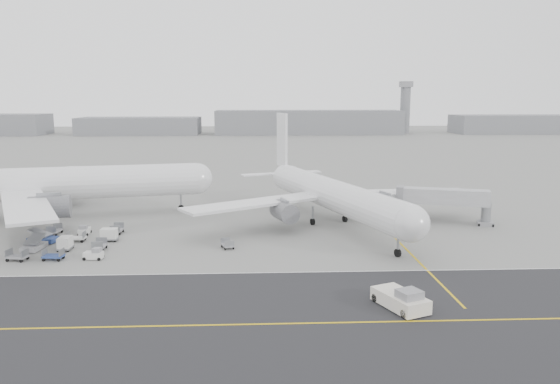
{
  "coord_description": "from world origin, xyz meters",
  "views": [
    {
      "loc": [
        8.1,
        -68.22,
        21.89
      ],
      "look_at": [
        11.77,
        12.0,
        7.87
      ],
      "focal_mm": 35.0,
      "sensor_mm": 36.0,
      "label": 1
    }
  ],
  "objects_px": {
    "control_tower": "(405,106)",
    "airliner_b": "(330,194)",
    "pushback_tug": "(401,299)",
    "airliner_a": "(42,184)",
    "ground_crew_a": "(390,299)",
    "jet_bridge": "(444,199)"
  },
  "relations": [
    {
      "from": "control_tower",
      "to": "airliner_b",
      "type": "xyz_separation_m",
      "value": [
        -78.98,
        -240.72,
        -10.9
      ]
    },
    {
      "from": "airliner_b",
      "to": "pushback_tug",
      "type": "relative_size",
      "value": 6.16
    },
    {
      "from": "airliner_a",
      "to": "ground_crew_a",
      "type": "distance_m",
      "value": 70.27
    },
    {
      "from": "ground_crew_a",
      "to": "pushback_tug",
      "type": "bearing_deg",
      "value": -41.37
    },
    {
      "from": "airliner_b",
      "to": "jet_bridge",
      "type": "height_order",
      "value": "airliner_b"
    },
    {
      "from": "jet_bridge",
      "to": "ground_crew_a",
      "type": "height_order",
      "value": "jet_bridge"
    },
    {
      "from": "airliner_a",
      "to": "pushback_tug",
      "type": "distance_m",
      "value": 71.43
    },
    {
      "from": "pushback_tug",
      "to": "control_tower",
      "type": "bearing_deg",
      "value": 51.68
    },
    {
      "from": "control_tower",
      "to": "jet_bridge",
      "type": "height_order",
      "value": "control_tower"
    },
    {
      "from": "airliner_b",
      "to": "ground_crew_a",
      "type": "bearing_deg",
      "value": -106.54
    },
    {
      "from": "control_tower",
      "to": "airliner_a",
      "type": "distance_m",
      "value": 267.6
    },
    {
      "from": "pushback_tug",
      "to": "jet_bridge",
      "type": "xyz_separation_m",
      "value": [
        17.81,
        38.64,
        3.37
      ]
    },
    {
      "from": "airliner_a",
      "to": "airliner_b",
      "type": "relative_size",
      "value": 1.19
    },
    {
      "from": "jet_bridge",
      "to": "ground_crew_a",
      "type": "distance_m",
      "value": 42.65
    },
    {
      "from": "airliner_a",
      "to": "control_tower",
      "type": "bearing_deg",
      "value": -40.73
    },
    {
      "from": "pushback_tug",
      "to": "jet_bridge",
      "type": "bearing_deg",
      "value": 42.28
    },
    {
      "from": "airliner_a",
      "to": "airliner_b",
      "type": "xyz_separation_m",
      "value": [
        51.83,
        -7.48,
        -0.87
      ]
    },
    {
      "from": "pushback_tug",
      "to": "ground_crew_a",
      "type": "relative_size",
      "value": 5.27
    },
    {
      "from": "airliner_a",
      "to": "pushback_tug",
      "type": "height_order",
      "value": "airliner_a"
    },
    {
      "from": "ground_crew_a",
      "to": "airliner_a",
      "type": "bearing_deg",
      "value": 125.73
    },
    {
      "from": "airliner_b",
      "to": "control_tower",
      "type": "bearing_deg",
      "value": 53.54
    },
    {
      "from": "pushback_tug",
      "to": "airliner_a",
      "type": "bearing_deg",
      "value": 116.39
    }
  ]
}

